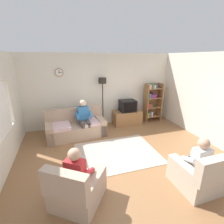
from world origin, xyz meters
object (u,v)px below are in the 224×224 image
Objects in this scene: couch at (76,127)px; bookshelf at (152,101)px; floor_lamp at (103,89)px; armchair_near_bookshelf at (198,175)px; person_in_left_armchair at (78,171)px; tv_stand at (127,117)px; tv at (128,106)px; armchair_near_window at (77,189)px; person_in_right_armchair at (197,159)px; person_on_couch at (84,117)px.

bookshelf is (3.14, 0.54, 0.51)m from couch.
bookshelf is 0.84× the size of floor_lamp.
couch is 1.27× the size of bookshelf.
couch is 2.18× the size of armchair_near_bookshelf.
person_in_left_armchair is (-2.32, 0.42, 0.32)m from armchair_near_bookshelf.
tv_stand is 0.49m from tv.
bookshelf is at bearing 44.20° from armchair_near_window.
person_in_left_armchair is (0.05, 0.07, 0.32)m from armchair_near_window.
floor_lamp is at bearing 105.90° from person_in_right_armchair.
person_in_right_armchair is at bearing -106.14° from bookshelf.
bookshelf reaches higher than couch.
couch and armchair_near_window have the same top height.
couch is at bearing -170.23° from bookshelf.
floor_lamp is at bearing 105.55° from armchair_near_bookshelf.
person_in_right_armchair is (1.02, -3.60, -0.85)m from floor_lamp.
floor_lamp reaches higher than tv.
person_on_couch is (-1.77, -0.56, -0.06)m from tv.
tv is at bearing 12.35° from couch.
person_on_couch is (0.53, 2.66, 0.41)m from armchair_near_window.
bookshelf reaches higher than armchair_near_window.
tv_stand is 0.98× the size of person_in_left_armchair.
bookshelf reaches higher than armchair_near_bookshelf.
armchair_near_bookshelf is 2.38m from person_in_left_armchair.
person_in_left_armchair reaches higher than tv.
armchair_near_bookshelf is (2.37, -0.35, 0.00)m from armchair_near_window.
tv_stand is at bearing 91.05° from armchair_near_bookshelf.
couch is at bearing 158.13° from person_on_couch.
person_in_left_armchair is 1.00× the size of person_in_right_armchair.
person_in_left_armchair and person_in_right_armchair have the same top height.
tv is 3.98m from armchair_near_window.
tv_stand is 3.97m from armchair_near_window.
bookshelf reaches higher than tv.
couch and armchair_near_bookshelf have the same top height.
tv is 0.39× the size of bookshelf.
armchair_near_window is at bearing -125.64° from tv.
person_on_couch is 2.63m from person_in_left_armchair.
floor_lamp reaches higher than couch.
person_in_right_armchair is (1.84, -2.92, -0.09)m from person_on_couch.
tv is 1.10m from bookshelf.
tv is at bearing -175.13° from bookshelf.
tv reaches higher than armchair_near_window.
floor_lamp reaches higher than person_in_left_armchair.
armchair_near_bookshelf is (2.11, -3.11, -0.02)m from couch.
tv is 3.48m from person_in_right_armchair.
bookshelf is 1.25× the size of person_on_couch.
tv_stand is at bearing 54.57° from person_in_left_armchair.
tv_stand is 1.22× the size of armchair_near_bookshelf.
person_in_right_armchair is (2.11, -3.03, 0.29)m from couch.
person_in_left_armchair reaches higher than armchair_near_bookshelf.
person_in_left_armchair is (-2.25, -3.17, 0.33)m from tv_stand.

